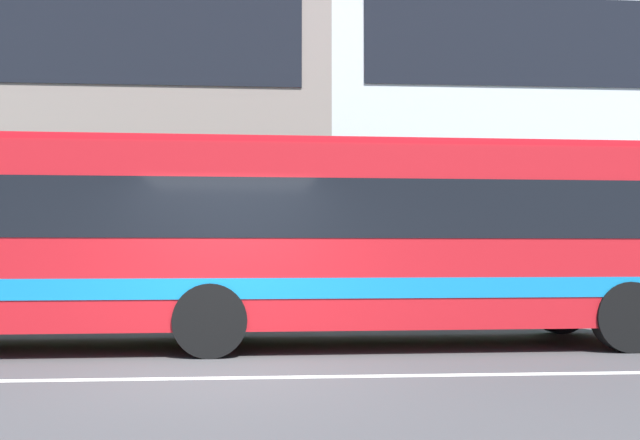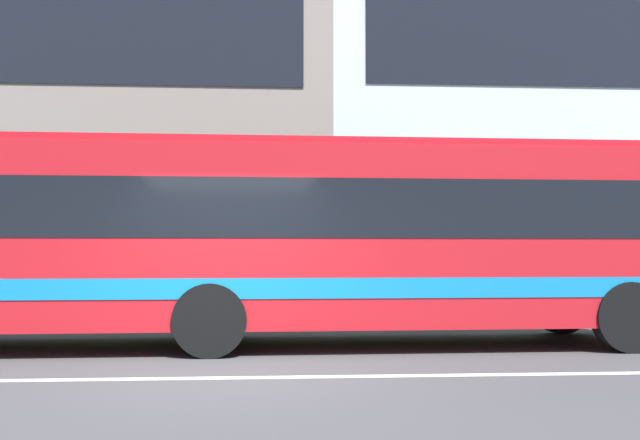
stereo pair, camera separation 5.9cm
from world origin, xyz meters
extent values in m
plane|color=#413F41|center=(0.00, 0.00, 0.00)|extent=(160.00, 160.00, 0.00)
cube|color=silver|center=(0.00, 0.00, 0.00)|extent=(60.00, 0.16, 0.01)
cube|color=#2D6E28|center=(-1.21, 6.74, 0.45)|extent=(23.20, 1.10, 0.91)
cube|color=gray|center=(-8.12, 16.77, 6.17)|extent=(20.74, 11.49, 12.35)
cube|color=silver|center=(13.61, 16.77, 6.33)|extent=(22.72, 11.49, 12.65)
cube|color=red|center=(0.50, 2.68, 1.64)|extent=(12.25, 2.65, 2.57)
cube|color=black|center=(0.50, 2.68, 2.02)|extent=(11.52, 2.66, 0.82)
cube|color=#137AB9|center=(0.50, 2.68, 0.93)|extent=(12.00, 2.67, 0.28)
cube|color=red|center=(0.50, 2.68, 2.98)|extent=(11.75, 2.25, 0.12)
cylinder|color=black|center=(5.59, 3.89, 0.50)|extent=(1.00, 0.30, 1.00)
cylinder|color=black|center=(5.62, 1.63, 0.50)|extent=(1.00, 0.30, 1.00)
cylinder|color=black|center=(-0.28, 3.79, 0.50)|extent=(1.00, 0.30, 1.00)
cylinder|color=black|center=(-0.25, 1.54, 0.50)|extent=(1.00, 0.30, 1.00)
camera|label=1|loc=(0.55, -7.98, 1.44)|focal=39.20mm
camera|label=2|loc=(0.61, -7.99, 1.44)|focal=39.20mm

